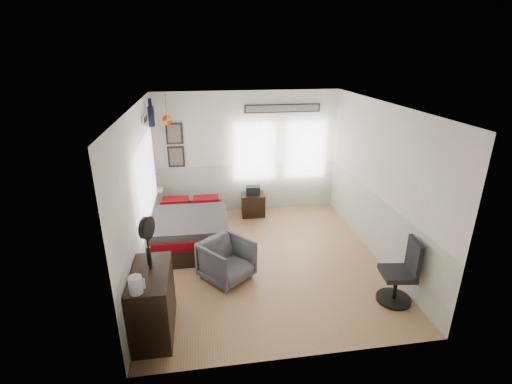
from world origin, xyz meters
TOP-DOWN VIEW (x-y plane):
  - ground_plane at (0.00, 0.00)m, footprint 4.00×4.50m
  - room_shell at (-0.08, 0.19)m, footprint 4.02×4.52m
  - wall_decor at (-1.10, 1.96)m, footprint 3.55×1.32m
  - bed at (-1.30, 0.87)m, footprint 1.42×1.93m
  - dresser at (-1.74, -1.51)m, footprint 0.48×1.00m
  - armchair at (-0.71, -0.45)m, footprint 1.01×1.02m
  - nightstand at (0.07, 1.93)m, footprint 0.53×0.43m
  - task_chair at (1.75, -1.41)m, footprint 0.51×0.51m
  - kettle at (-1.83, -1.91)m, footprint 0.18×0.16m
  - bottle at (-1.75, -1.31)m, footprint 0.06×0.06m
  - stand_fan at (-1.72, -1.41)m, footprint 0.17×0.28m
  - black_bag at (0.07, 1.93)m, footprint 0.33×0.23m

SIDE VIEW (x-z plane):
  - ground_plane at x=0.00m, z-range -0.01..0.00m
  - nightstand at x=0.07m, z-range 0.00..0.51m
  - bed at x=-1.30m, z-range -0.01..0.60m
  - armchair at x=-0.71m, z-range 0.00..0.67m
  - task_chair at x=1.75m, z-range -0.09..0.92m
  - dresser at x=-1.74m, z-range 0.00..0.90m
  - black_bag at x=0.07m, z-range 0.51..0.69m
  - kettle at x=-1.83m, z-range 0.90..1.11m
  - bottle at x=-1.75m, z-range 0.90..1.15m
  - stand_fan at x=-1.72m, z-range 1.10..1.82m
  - room_shell at x=-0.08m, z-range 0.26..2.97m
  - wall_decor at x=-1.10m, z-range 1.38..2.82m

